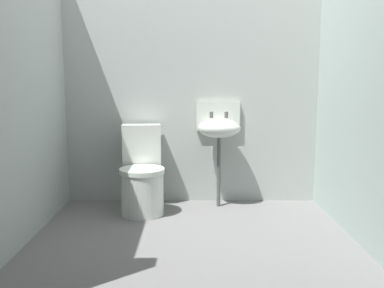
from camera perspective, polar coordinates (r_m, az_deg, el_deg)
ground_plane at (r=3.19m, az=0.03°, el=-14.03°), size 2.84×2.67×0.08m
wall_back at (r=4.13m, az=-0.06°, el=8.27°), size 2.84×0.10×2.33m
wall_left at (r=3.30m, az=-22.88°, el=7.55°), size 0.10×2.47×2.33m
wall_right at (r=3.31m, az=22.83°, el=7.55°), size 0.10×2.47×2.33m
toilet_near_wall at (r=3.85m, az=-6.79°, el=-4.48°), size 0.44×0.63×0.78m
sink at (r=3.95m, az=3.67°, el=2.26°), size 0.42×0.35×0.99m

